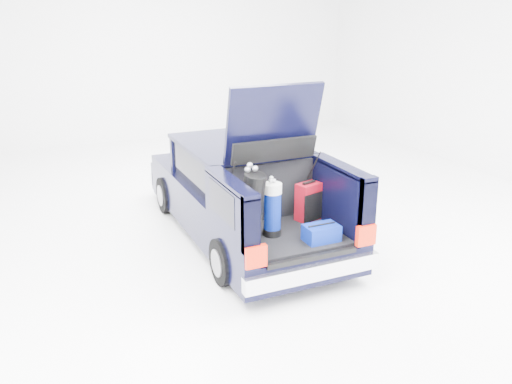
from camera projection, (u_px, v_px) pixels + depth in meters
name	position (u px, v px, depth m)	size (l,w,h in m)	color
ground	(243.00, 235.00, 8.44)	(14.00, 14.00, 0.00)	white
car	(240.00, 192.00, 8.31)	(1.87, 4.65, 2.47)	black
red_suitcase	(309.00, 202.00, 7.36)	(0.37, 0.30, 0.55)	maroon
black_golf_bag	(252.00, 207.00, 6.62)	(0.42, 0.48, 1.00)	black
blue_golf_bag	(272.00, 209.00, 6.83)	(0.30, 0.30, 0.78)	black
blue_duffel	(321.00, 233.00, 6.74)	(0.43, 0.28, 0.23)	navy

